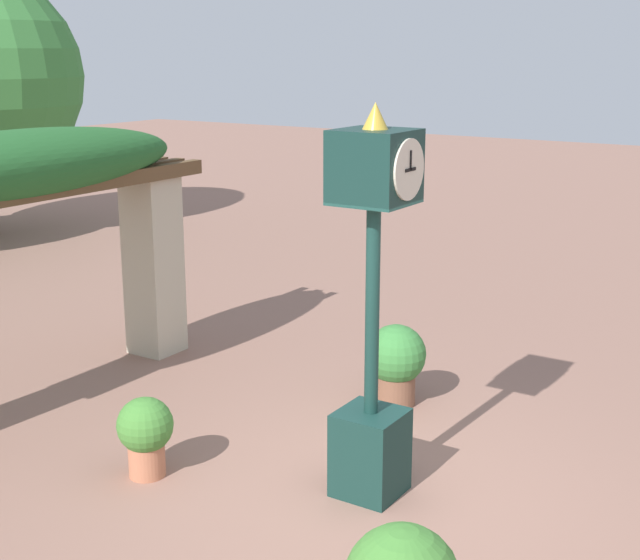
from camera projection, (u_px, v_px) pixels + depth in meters
ground_plane at (368, 500)px, 7.41m from camera, size 60.00×60.00×0.00m
pedestal_clock at (372, 312)px, 7.15m from camera, size 0.57×0.62×3.25m
pergola at (20, 202)px, 9.01m from camera, size 4.89×1.13×2.86m
potted_plant_near_right at (145, 432)px, 7.74m from camera, size 0.49×0.49×0.72m
potted_plant_far_left at (396, 361)px, 9.30m from camera, size 0.63×0.63×0.87m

